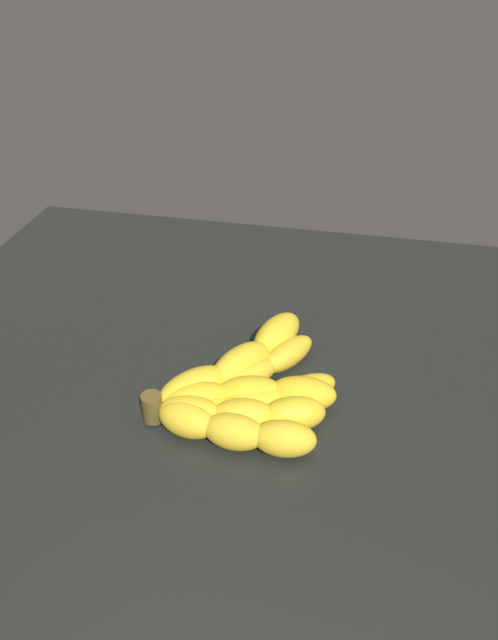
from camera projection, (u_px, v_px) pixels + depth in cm
name	position (u px, v px, depth cm)	size (l,w,h in cm)	color
ground_plane	(213.00, 391.00, 63.67)	(76.90, 73.84, 4.94)	black
banana_bunch	(243.00, 392.00, 57.40)	(18.67, 21.61, 3.76)	yellow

